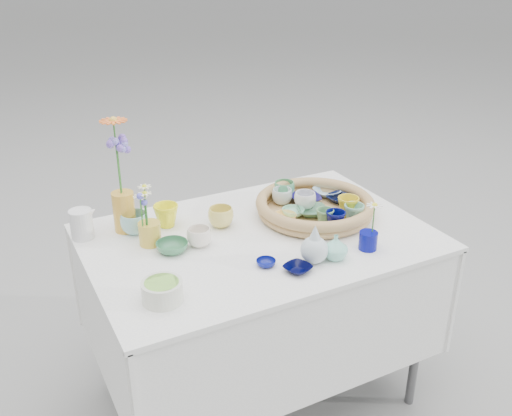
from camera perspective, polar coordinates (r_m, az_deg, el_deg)
name	(u,v)px	position (r m, az deg, el deg)	size (l,w,h in m)	color
ground	(258,392)	(2.58, 0.21, -17.96)	(80.00, 80.00, 0.00)	gray
display_table	(258,392)	(2.58, 0.21, -17.96)	(1.26, 0.86, 0.77)	white
wicker_tray	(315,207)	(2.28, 5.90, 0.14)	(0.47, 0.47, 0.08)	olive
tray_ceramic_0	(306,199)	(2.36, 5.00, 0.90)	(0.12, 0.12, 0.03)	#130F50
tray_ceramic_1	(341,199)	(2.39, 8.46, 0.93)	(0.11, 0.11, 0.03)	black
tray_ceramic_2	(348,207)	(2.26, 9.19, 0.15)	(0.08, 0.08, 0.08)	gold
tray_ceramic_3	(312,211)	(2.26, 5.57, -0.31)	(0.12, 0.12, 0.03)	#426E50
tray_ceramic_4	(325,217)	(2.18, 6.90, -0.90)	(0.07, 0.07, 0.06)	#5F9761
tray_ceramic_5	(293,212)	(2.25, 3.73, -0.41)	(0.09, 0.09, 0.03)	#97E4BD
tray_ceramic_6	(282,196)	(2.34, 2.62, 1.17)	(0.08, 0.08, 0.07)	silver
tray_ceramic_7	(305,200)	(2.30, 4.92, 0.75)	(0.09, 0.09, 0.07)	white
tray_ceramic_8	(327,192)	(2.44, 7.09, 1.59)	(0.11, 0.11, 0.03)	#A0CAEC
tray_ceramic_9	(335,220)	(2.15, 7.95, -1.19)	(0.07, 0.07, 0.07)	#04084B
tray_ceramic_10	(285,217)	(2.20, 2.92, -0.95)	(0.09, 0.09, 0.03)	#FFC767
tray_ceramic_11	(354,213)	(2.21, 9.76, -0.54)	(0.08, 0.08, 0.07)	#75B395
tray_ceramic_12	(284,189)	(2.40, 2.85, 1.87)	(0.09, 0.09, 0.07)	#499664
loose_ceramic_0	(166,216)	(2.21, -8.96, -0.75)	(0.10, 0.10, 0.09)	#F9F31E
loose_ceramic_1	(221,217)	(2.19, -3.54, -0.91)	(0.10, 0.10, 0.08)	#DBC95F
loose_ceramic_2	(172,247)	(2.04, -8.38, -3.88)	(0.11, 0.11, 0.04)	#37744C
loose_ceramic_3	(199,237)	(2.06, -5.71, -2.91)	(0.09, 0.09, 0.07)	silver
loose_ceramic_4	(266,263)	(1.94, 1.00, -5.51)	(0.07, 0.07, 0.02)	navy
loose_ceramic_5	(134,223)	(2.18, -12.07, -1.48)	(0.10, 0.10, 0.08)	#85BEB9
loose_ceramic_6	(298,269)	(1.91, 4.19, -6.07)	(0.09, 0.09, 0.02)	black
fluted_bowl	(162,291)	(1.77, -9.35, -8.22)	(0.13, 0.13, 0.07)	beige
bud_vase_paleblue	(315,243)	(1.94, 5.88, -3.53)	(0.10, 0.10, 0.15)	#B1C1C7
bud_vase_seafoam	(335,247)	(1.98, 7.95, -3.89)	(0.09, 0.09, 0.09)	#7ECCB7
bud_vase_cobalt	(368,241)	(2.07, 11.15, -3.21)	(0.07, 0.07, 0.07)	#040772
single_daisy	(373,219)	(2.04, 11.67, -1.05)	(0.07, 0.07, 0.12)	white
tall_vase_yellow	(124,212)	(2.20, -13.05, -0.35)	(0.08, 0.08, 0.16)	gold
gerbera	(117,158)	(2.11, -13.70, 4.89)	(0.11, 0.11, 0.30)	orange
hydrangea	(119,169)	(2.14, -13.51, 3.77)	(0.07, 0.07, 0.25)	#7654C9
white_pitcher	(82,224)	(2.19, -17.05, -1.55)	(0.12, 0.08, 0.11)	silver
daisy_cup	(150,233)	(2.09, -10.57, -2.52)	(0.08, 0.08, 0.09)	gold
daisy_posy	(144,205)	(2.04, -11.12, 0.34)	(0.08, 0.08, 0.15)	white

